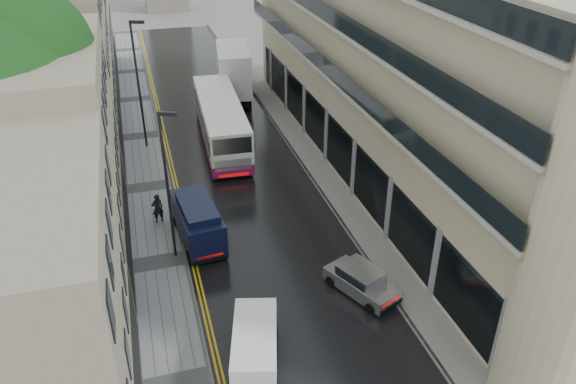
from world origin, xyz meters
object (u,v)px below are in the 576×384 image
cream_bus (209,143)px  lamp_post_near (168,189)px  white_van (233,375)px  lamp_post_far (139,87)px  silver_hatchback (372,301)px  tree_far (30,76)px  white_lorry (220,79)px  pedestrian (158,208)px  navy_van (188,241)px

cream_bus → lamp_post_near: lamp_post_near is taller
cream_bus → white_van: cream_bus is taller
lamp_post_far → silver_hatchback: bearing=-47.5°
silver_hatchback → lamp_post_near: 11.14m
tree_far → white_lorry: 15.98m
white_lorry → lamp_post_near: size_ratio=1.11×
white_lorry → white_van: (-5.03, -30.69, -1.40)m
tree_far → white_van: 25.06m
tree_far → white_van: bearing=-69.9°
pedestrian → navy_van: bearing=92.9°
navy_van → lamp_post_far: bearing=89.2°
tree_far → silver_hatchback: bearing=-52.9°
navy_van → pedestrian: bearing=101.2°
white_van → lamp_post_near: size_ratio=0.51×
tree_far → lamp_post_far: size_ratio=1.38×
tree_far → pedestrian: (6.66, -9.90, -5.22)m
cream_bus → navy_van: 10.93m
tree_far → lamp_post_far: tree_far is taller
lamp_post_near → lamp_post_far: size_ratio=0.89×
white_lorry → lamp_post_far: size_ratio=0.98×
white_van → navy_van: navy_van is taller
silver_hatchback → lamp_post_near: size_ratio=0.46×
lamp_post_near → lamp_post_far: (-0.57, 14.22, 0.51)m
lamp_post_near → lamp_post_far: bearing=114.5°
tree_far → lamp_post_far: 6.88m
tree_far → white_van: tree_far is taller
white_van → lamp_post_near: bearing=112.0°
tree_far → navy_van: tree_far is taller
lamp_post_near → silver_hatchback: bearing=-17.9°
white_van → navy_van: (-0.52, 9.00, 0.33)m
cream_bus → navy_van: bearing=-101.6°
tree_far → silver_hatchback: (15.33, -20.28, -5.51)m
white_lorry → lamp_post_far: 9.97m
lamp_post_far → white_lorry: bearing=65.5°
lamp_post_near → tree_far: bearing=140.4°
lamp_post_near → white_lorry: bearing=95.8°
tree_far → lamp_post_far: bearing=6.6°
lamp_post_far → lamp_post_near: bearing=-67.6°
silver_hatchback → white_van: (-6.91, -2.72, 0.22)m
tree_far → lamp_post_near: 15.40m
navy_van → lamp_post_far: size_ratio=0.55×
silver_hatchback → navy_van: (-7.43, 6.28, 0.56)m
silver_hatchback → cream_bus: bearing=81.0°
white_van → navy_van: size_ratio=0.83×
white_van → lamp_post_far: 24.12m
white_lorry → navy_van: bearing=-96.6°
lamp_post_near → lamp_post_far: lamp_post_far is taller
cream_bus → lamp_post_near: (-3.43, -10.01, 2.43)m
cream_bus → silver_hatchback: size_ratio=3.29×
white_van → pedestrian: (-1.76, 13.09, 0.08)m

